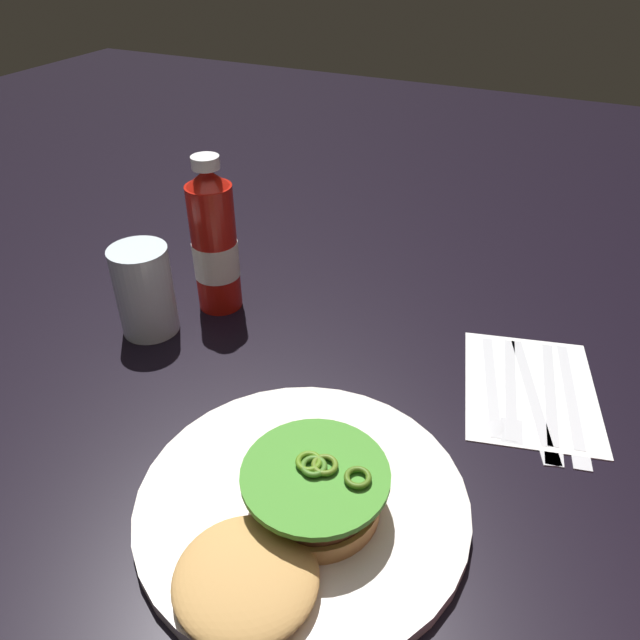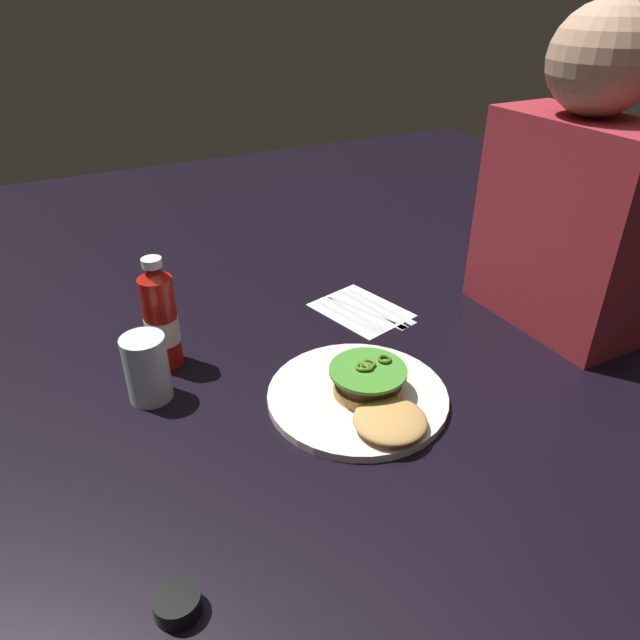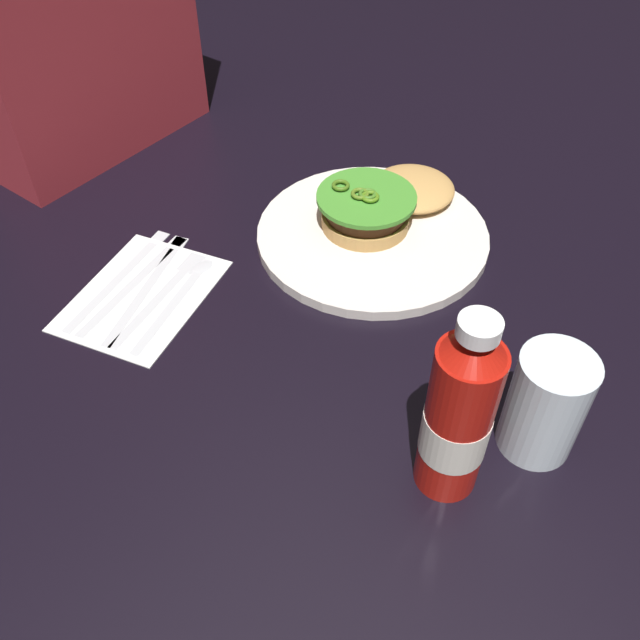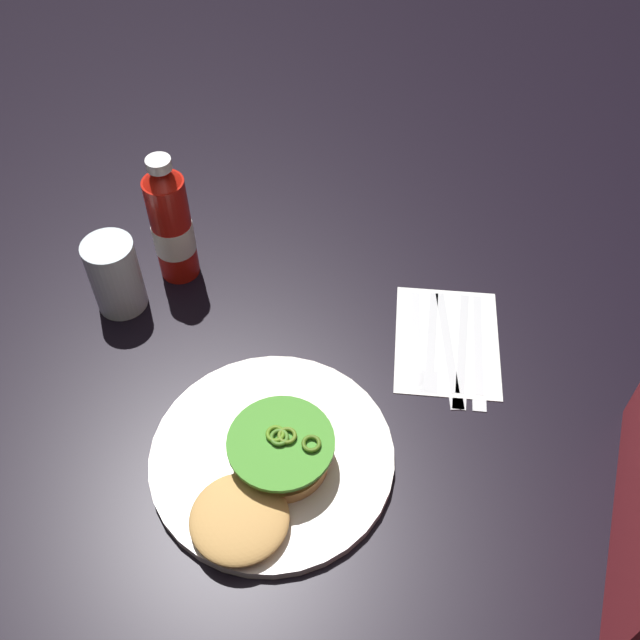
{
  "view_description": "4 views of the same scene",
  "coord_description": "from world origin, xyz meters",
  "views": [
    {
      "loc": [
        0.35,
        0.25,
        0.45
      ],
      "look_at": [
        -0.14,
        0.02,
        0.07
      ],
      "focal_mm": 33.81,
      "sensor_mm": 36.0,
      "label": 1
    },
    {
      "loc": [
        0.69,
        -0.32,
        0.6
      ],
      "look_at": [
        -0.1,
        0.09,
        0.08
      ],
      "focal_mm": 32.5,
      "sensor_mm": 36.0,
      "label": 2
    },
    {
      "loc": [
        -0.55,
        -0.28,
        0.56
      ],
      "look_at": [
        -0.15,
        0.03,
        0.05
      ],
      "focal_mm": 38.37,
      "sensor_mm": 36.0,
      "label": 3
    },
    {
      "loc": [
        0.44,
        0.29,
        0.8
      ],
      "look_at": [
        -0.13,
        0.09,
        0.07
      ],
      "focal_mm": 41.16,
      "sensor_mm": 36.0,
      "label": 4
    }
  ],
  "objects": [
    {
      "name": "water_glass",
      "position": [
        -0.12,
        -0.21,
        0.06
      ],
      "size": [
        0.07,
        0.07,
        0.11
      ],
      "primitive_type": "cylinder",
      "color": "silver",
      "rests_on": "ground_plane"
    },
    {
      "name": "napkin",
      "position": [
        -0.21,
        0.25,
        0.0
      ],
      "size": [
        0.22,
        0.18,
        0.0
      ],
      "primitive_type": "cube",
      "rotation": [
        0.0,
        0.0,
        0.24
      ],
      "color": "silver",
      "rests_on": "ground_plane"
    },
    {
      "name": "dinner_plate",
      "position": [
        0.04,
        0.09,
        0.01
      ],
      "size": [
        0.3,
        0.3,
        0.01
      ],
      "primitive_type": "cylinder",
      "color": "silver",
      "rests_on": "ground_plane"
    },
    {
      "name": "table_knife",
      "position": [
        -0.19,
        0.29,
        0.0
      ],
      "size": [
        0.2,
        0.06,
        0.0
      ],
      "color": "silver",
      "rests_on": "napkin"
    },
    {
      "name": "steak_knife",
      "position": [
        -0.19,
        0.26,
        0.0
      ],
      "size": [
        0.19,
        0.08,
        0.0
      ],
      "color": "silver",
      "rests_on": "napkin"
    },
    {
      "name": "ketchup_bottle",
      "position": [
        -0.21,
        -0.16,
        0.09
      ],
      "size": [
        0.06,
        0.06,
        0.21
      ],
      "color": "#B2160D",
      "rests_on": "ground_plane"
    },
    {
      "name": "ground_plane",
      "position": [
        0.0,
        0.0,
        0.0
      ],
      "size": [
        3.0,
        3.0,
        0.0
      ],
      "primitive_type": "plane",
      "color": "black"
    },
    {
      "name": "spoon_utensil",
      "position": [
        -0.17,
        0.21,
        0.0
      ],
      "size": [
        0.17,
        0.06,
        0.0
      ],
      "color": "silver",
      "rests_on": "napkin"
    },
    {
      "name": "fork_utensil",
      "position": [
        -0.19,
        0.23,
        0.0
      ],
      "size": [
        0.18,
        0.05,
        0.0
      ],
      "color": "silver",
      "rests_on": "napkin"
    },
    {
      "name": "burger_sandwich",
      "position": [
        0.08,
        0.1,
        0.03
      ],
      "size": [
        0.21,
        0.14,
        0.05
      ],
      "color": "tan",
      "rests_on": "dinner_plate"
    },
    {
      "name": "butter_knife",
      "position": [
        -0.19,
        0.27,
        0.0
      ],
      "size": [
        0.2,
        0.05,
        0.0
      ],
      "color": "silver",
      "rests_on": "napkin"
    }
  ]
}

